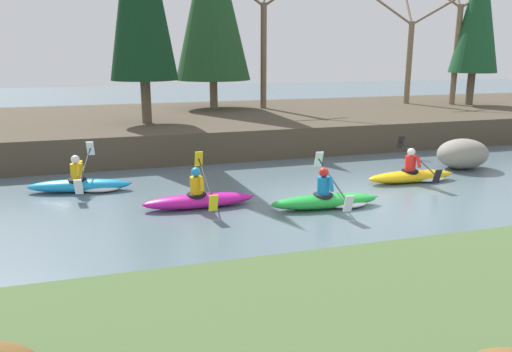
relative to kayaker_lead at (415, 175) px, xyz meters
name	(u,v)px	position (x,y,z in m)	size (l,w,h in m)	color
ground_plane	(389,202)	(-1.76, -1.53, -0.20)	(90.00, 90.00, 0.00)	slate
riverbank_far	(263,124)	(-1.76, 9.01, 0.33)	(44.00, 10.15, 1.06)	#4C4233
conifer_tree_mid_left	(478,10)	(8.98, 8.84, 5.37)	(2.27, 2.27, 7.49)	brown
bare_tree_upstream	(264,43)	(-1.30, 10.41, 3.82)	(3.46, 3.42, 6.27)	brown
bare_tree_mid_upstream	(409,53)	(6.35, 10.35, 3.38)	(2.97, 2.94, 5.34)	#7A664C
bare_tree_mid_downstream	(457,43)	(8.26, 9.26, 3.86)	(3.51, 3.47, 6.36)	#7A664C
kayaker_lead	(415,175)	(0.00, 0.00, 0.00)	(2.77, 2.06, 1.20)	yellow
kayaker_middle	(329,200)	(-3.40, -1.53, 0.00)	(2.78, 2.07, 1.20)	green
kayaker_trailing	(200,199)	(-6.41, -0.62, 0.02)	(2.77, 2.06, 1.20)	#C61999
kayaker_far_back	(84,184)	(-9.15, 1.68, 0.00)	(2.80, 2.07, 1.20)	#1993D6
boulder_midstream	(463,154)	(2.45, 1.04, 0.28)	(1.70, 1.33, 0.96)	gray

